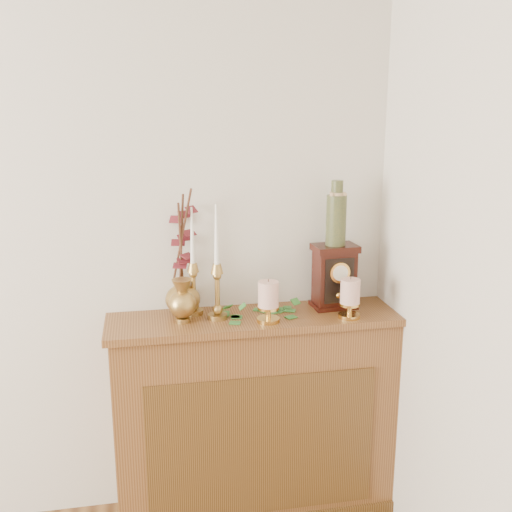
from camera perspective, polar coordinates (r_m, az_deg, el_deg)
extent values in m
cube|color=brown|center=(2.72, -0.05, -15.20)|extent=(1.20, 0.30, 0.90)
cube|color=brown|center=(2.62, 0.61, -17.66)|extent=(0.96, 0.01, 0.63)
cube|color=brown|center=(2.53, -0.05, -5.98)|extent=(1.24, 0.34, 0.03)
cube|color=brown|center=(2.95, -0.05, -22.31)|extent=(1.23, 0.33, 0.06)
cylinder|color=#AF9246|center=(2.55, -5.91, -5.32)|extent=(0.08, 0.08, 0.02)
sphere|color=#AF9246|center=(2.54, -5.92, -4.71)|extent=(0.04, 0.04, 0.04)
cylinder|color=#AF9246|center=(2.52, -5.96, -3.28)|extent=(0.02, 0.02, 0.13)
sphere|color=#AF9246|center=(2.50, -6.00, -1.72)|extent=(0.03, 0.03, 0.03)
cone|color=#AF9246|center=(2.49, -6.02, -1.09)|extent=(0.05, 0.05, 0.04)
cone|color=white|center=(2.46, -6.10, 1.91)|extent=(0.02, 0.02, 0.24)
cylinder|color=#AF9246|center=(2.49, -3.66, -5.75)|extent=(0.08, 0.08, 0.02)
sphere|color=#AF9246|center=(2.48, -3.67, -5.10)|extent=(0.04, 0.04, 0.04)
cylinder|color=#AF9246|center=(2.46, -3.70, -3.57)|extent=(0.02, 0.02, 0.14)
sphere|color=#AF9246|center=(2.43, -3.73, -1.89)|extent=(0.04, 0.04, 0.04)
cone|color=#AF9246|center=(2.43, -3.74, -1.22)|extent=(0.05, 0.05, 0.04)
cone|color=white|center=(2.39, -3.79, 2.00)|extent=(0.02, 0.02, 0.25)
cylinder|color=#AF9246|center=(2.46, -6.97, -6.07)|extent=(0.06, 0.06, 0.02)
sphere|color=#AF9246|center=(2.44, -7.02, -4.60)|extent=(0.11, 0.11, 0.11)
cone|color=#AF9246|center=(2.41, -7.07, -2.87)|extent=(0.08, 0.08, 0.06)
cylinder|color=#AF9246|center=(2.55, -6.94, -5.44)|extent=(0.06, 0.06, 0.01)
ellipsoid|color=#AF9246|center=(2.53, -6.98, -4.11)|extent=(0.15, 0.15, 0.13)
cylinder|color=#AF9246|center=(2.51, -7.03, -2.75)|extent=(0.07, 0.07, 0.03)
cylinder|color=#472819|center=(2.47, -7.20, 1.25)|extent=(0.02, 0.09, 0.35)
cylinder|color=#472819|center=(2.47, -7.11, 1.61)|extent=(0.03, 0.07, 0.38)
cylinder|color=#472819|center=(2.47, -7.04, 1.96)|extent=(0.08, 0.11, 0.40)
cylinder|color=gold|center=(2.45, 1.17, -6.09)|extent=(0.09, 0.09, 0.02)
cylinder|color=gold|center=(2.44, 1.18, -5.47)|extent=(0.02, 0.02, 0.04)
cylinder|color=gold|center=(2.43, 1.18, -4.94)|extent=(0.09, 0.09, 0.01)
cylinder|color=beige|center=(2.41, 1.18, -3.65)|extent=(0.08, 0.08, 0.10)
cylinder|color=#472819|center=(2.40, 1.19, -2.35)|extent=(0.00, 0.00, 0.01)
cylinder|color=gold|center=(2.52, 8.87, -5.63)|extent=(0.09, 0.09, 0.02)
cylinder|color=gold|center=(2.52, 8.89, -5.05)|extent=(0.02, 0.02, 0.04)
cylinder|color=gold|center=(2.51, 8.91, -4.55)|extent=(0.09, 0.09, 0.01)
cylinder|color=beige|center=(2.49, 8.96, -3.33)|extent=(0.08, 0.08, 0.10)
cylinder|color=#472819|center=(2.48, 9.01, -2.10)|extent=(0.00, 0.00, 0.01)
cube|color=#32752C|center=(2.45, -3.33, -6.23)|extent=(0.04, 0.05, 0.00)
cube|color=#32752C|center=(2.55, 1.95, -5.34)|extent=(0.06, 0.05, 0.00)
cube|color=#32752C|center=(2.56, 4.41, -5.30)|extent=(0.05, 0.04, 0.00)
cube|color=#32752C|center=(2.52, -1.46, -5.65)|extent=(0.05, 0.06, 0.00)
cube|color=#32752C|center=(2.46, -1.01, -6.08)|extent=(0.04, 0.05, 0.00)
cube|color=#32752C|center=(2.59, 4.66, -5.07)|extent=(0.05, 0.06, 0.00)
cube|color=#32752C|center=(2.59, 1.97, -5.08)|extent=(0.05, 0.05, 0.00)
cube|color=#32752C|center=(2.50, -0.22, -5.74)|extent=(0.05, 0.05, 0.00)
cube|color=#32752C|center=(2.49, -1.92, -5.88)|extent=(0.06, 0.06, 0.00)
cube|color=#32752C|center=(2.53, -2.87, -5.53)|extent=(0.05, 0.05, 0.00)
cube|color=#32752C|center=(2.53, 2.43, -5.53)|extent=(0.05, 0.04, 0.00)
cube|color=#32752C|center=(2.53, -0.27, -5.55)|extent=(0.04, 0.05, 0.00)
cube|color=#32752C|center=(2.52, -0.52, -5.61)|extent=(0.05, 0.06, 0.00)
cube|color=#32752C|center=(2.48, -2.53, -5.96)|extent=(0.04, 0.05, 0.00)
cube|color=#32752C|center=(2.49, -2.75, -4.89)|extent=(0.04, 0.05, 0.02)
cube|color=#32752C|center=(2.44, -1.31, -4.82)|extent=(0.05, 0.04, 0.02)
cube|color=#32752C|center=(2.53, 3.78, -4.35)|extent=(0.05, 0.05, 0.02)
cube|color=black|center=(2.64, 7.37, -4.63)|extent=(0.19, 0.14, 0.02)
cube|color=black|center=(2.61, 7.45, -2.12)|extent=(0.17, 0.12, 0.24)
cube|color=black|center=(2.57, 7.55, 0.76)|extent=(0.19, 0.14, 0.03)
cube|color=black|center=(2.56, 7.93, -2.36)|extent=(0.13, 0.01, 0.19)
cylinder|color=gold|center=(2.54, 8.00, -1.59)|extent=(0.09, 0.02, 0.09)
cylinder|color=silver|center=(2.54, 8.00, -1.59)|extent=(0.07, 0.01, 0.07)
sphere|color=gold|center=(2.58, 7.86, -3.73)|extent=(0.03, 0.03, 0.03)
cylinder|color=#172E25|center=(2.55, 7.63, 3.39)|extent=(0.09, 0.09, 0.21)
cylinder|color=#172E25|center=(2.53, 7.73, 6.35)|extent=(0.05, 0.05, 0.07)
cylinder|color=tan|center=(2.53, 7.72, 5.86)|extent=(0.06, 0.06, 0.02)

